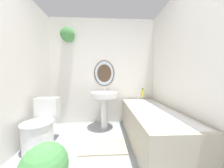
{
  "coord_description": "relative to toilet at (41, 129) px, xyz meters",
  "views": [
    {
      "loc": [
        0.09,
        -0.33,
        1.07
      ],
      "look_at": [
        0.17,
        1.42,
        0.97
      ],
      "focal_mm": 18.0,
      "sensor_mm": 36.0,
      "label": 1
    }
  ],
  "objects": [
    {
      "name": "pedestal_sink",
      "position": [
        0.95,
        0.6,
        0.31
      ],
      "size": [
        0.54,
        0.54,
        0.86
      ],
      "color": "white",
      "rests_on": "ground_plane"
    },
    {
      "name": "toilet",
      "position": [
        0.0,
        0.0,
        0.0
      ],
      "size": [
        0.43,
        0.59,
        0.73
      ],
      "color": "white",
      "rests_on": "ground_plane"
    },
    {
      "name": "shampoo_bottle",
      "position": [
        1.79,
        0.72,
        0.43
      ],
      "size": [
        0.06,
        0.06,
        0.19
      ],
      "color": "gold",
      "rests_on": "bathtub"
    },
    {
      "name": "wall_left",
      "position": [
        -0.31,
        -0.23,
        0.91
      ],
      "size": [
        0.06,
        2.4,
        2.4
      ],
      "color": "silver",
      "rests_on": "ground_plane"
    },
    {
      "name": "bath_mat",
      "position": [
        0.95,
        -0.02,
        -0.28
      ],
      "size": [
        0.7,
        0.43,
        0.02
      ],
      "color": "#B7A88E",
      "rests_on": "ground_plane"
    },
    {
      "name": "wall_back",
      "position": [
        0.86,
        0.93,
        0.96
      ],
      "size": [
        2.49,
        0.3,
        2.4
      ],
      "color": "silver",
      "rests_on": "ground_plane"
    },
    {
      "name": "bathtub",
      "position": [
        1.72,
        0.05,
        0.0
      ],
      "size": [
        0.7,
        1.63,
        0.64
      ],
      "color": "#B2A893",
      "rests_on": "ground_plane"
    },
    {
      "name": "wall_right",
      "position": [
        2.12,
        -0.23,
        0.91
      ],
      "size": [
        0.06,
        2.4,
        2.4
      ],
      "color": "silver",
      "rests_on": "ground_plane"
    }
  ]
}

